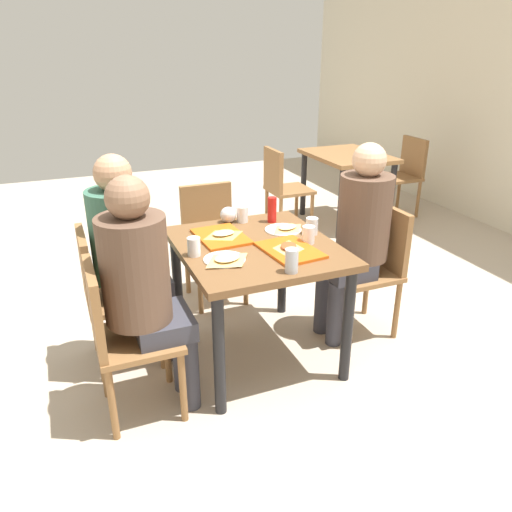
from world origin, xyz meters
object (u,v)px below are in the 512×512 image
at_px(pizza_slice_c, 288,228).
at_px(plastic_cup_b, 194,247).
at_px(chair_far_side, 374,261).
at_px(tray_red_near, 221,237).
at_px(chair_left_end, 211,234).
at_px(tray_red_far, 290,250).
at_px(background_table, 347,166).
at_px(soda_can, 292,261).
at_px(chair_near_left, 107,290).
at_px(person_far_side, 358,228).
at_px(pizza_slice_d, 227,259).
at_px(background_chair_far, 405,171).
at_px(background_chair_near, 282,184).
at_px(plastic_cup_c, 242,214).
at_px(pizza_slice_a, 223,234).
at_px(person_in_red, 128,246).
at_px(person_in_brown_jacket, 144,281).
at_px(chair_near_right, 119,331).
at_px(paper_plate_near_edge, 225,259).
at_px(plastic_cup_d, 308,235).
at_px(plastic_cup_a, 312,226).
at_px(condiment_bottle, 272,210).
at_px(foil_bundle, 228,215).
at_px(pizza_slice_b, 289,247).
at_px(main_table, 256,261).

xyz_separation_m(pizza_slice_c, plastic_cup_b, (0.16, -0.63, 0.03)).
bearing_deg(chair_far_side, tray_red_near, -99.90).
distance_m(chair_left_end, tray_red_far, 1.07).
bearing_deg(background_table, soda_can, -37.27).
relative_size(chair_near_left, person_far_side, 0.67).
xyz_separation_m(person_far_side, background_table, (-1.92, 1.12, -0.13)).
xyz_separation_m(pizza_slice_d, background_chair_far, (-2.09, 2.76, -0.26)).
xyz_separation_m(plastic_cup_b, background_chair_near, (-1.95, 1.43, -0.29)).
height_order(person_far_side, background_chair_far, person_far_side).
xyz_separation_m(chair_near_left, plastic_cup_c, (-0.14, 0.88, 0.29)).
bearing_deg(tray_red_far, chair_far_side, 103.79).
distance_m(chair_far_side, pizza_slice_c, 0.62).
xyz_separation_m(tray_red_far, pizza_slice_a, (-0.33, -0.27, 0.02)).
height_order(person_in_red, person_in_brown_jacket, same).
bearing_deg(tray_red_far, pizza_slice_c, 156.32).
relative_size(chair_near_right, chair_far_side, 1.00).
bearing_deg(chair_far_side, plastic_cup_b, -88.83).
relative_size(paper_plate_near_edge, plastic_cup_d, 2.20).
xyz_separation_m(pizza_slice_c, background_chair_far, (-1.79, 2.27, -0.26)).
height_order(pizza_slice_d, plastic_cup_a, plastic_cup_a).
height_order(condiment_bottle, foil_bundle, condiment_bottle).
bearing_deg(tray_red_far, person_far_side, 107.15).
height_order(pizza_slice_c, soda_can, soda_can).
xyz_separation_m(plastic_cup_c, plastic_cup_d, (0.48, 0.21, 0.00)).
bearing_deg(tray_red_near, chair_left_end, 167.84).
distance_m(person_in_red, pizza_slice_a, 0.54).
height_order(person_in_brown_jacket, plastic_cup_d, person_in_brown_jacket).
bearing_deg(foil_bundle, background_table, 129.82).
relative_size(chair_near_right, tray_red_near, 2.31).
bearing_deg(chair_left_end, pizza_slice_c, 19.63).
bearing_deg(condiment_bottle, person_in_brown_jacket, -58.73).
distance_m(chair_left_end, background_table, 2.09).
bearing_deg(pizza_slice_b, paper_plate_near_edge, -92.93).
bearing_deg(plastic_cup_b, background_chair_far, 123.93).
xyz_separation_m(chair_near_right, plastic_cup_b, (-0.22, 0.45, 0.29)).
relative_size(chair_far_side, pizza_slice_a, 3.94).
relative_size(pizza_slice_c, condiment_bottle, 1.37).
bearing_deg(chair_far_side, tray_red_far, -76.21).
bearing_deg(chair_near_right, background_chair_near, 139.09).
bearing_deg(plastic_cup_d, main_table, -109.01).
bearing_deg(plastic_cup_b, pizza_slice_d, 42.58).
distance_m(pizza_slice_a, background_table, 2.62).
bearing_deg(person_far_side, chair_near_left, -99.17).
height_order(main_table, chair_far_side, chair_far_side).
distance_m(plastic_cup_b, plastic_cup_c, 0.59).
distance_m(condiment_bottle, background_chair_near, 1.84).
relative_size(plastic_cup_a, plastic_cup_d, 1.00).
bearing_deg(chair_left_end, person_in_red, -47.15).
bearing_deg(pizza_slice_b, background_chair_near, 155.80).
height_order(person_in_red, tray_red_near, person_in_red).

